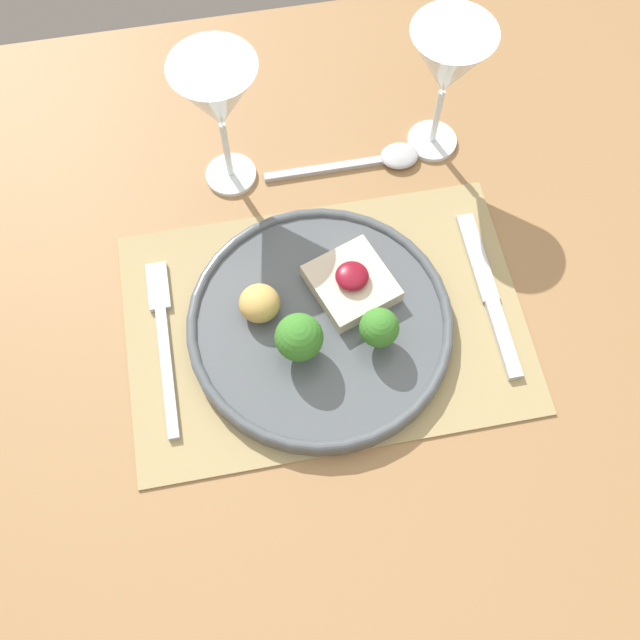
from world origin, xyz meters
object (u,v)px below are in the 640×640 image
wine_glass_near (448,66)px  spoon (378,159)px  knife (492,304)px  fork (163,333)px  wine_glass_far (218,99)px  dinner_plate (321,321)px

wine_glass_near → spoon: bearing=-166.2°
knife → wine_glass_near: size_ratio=1.16×
fork → knife: bearing=-2.2°
fork → spoon: spoon is taller
fork → wine_glass_near: size_ratio=1.16×
wine_glass_far → dinner_plate: bearing=-72.4°
knife → spoon: 0.23m
knife → spoon: (-0.08, 0.22, -0.00)m
dinner_plate → fork: dinner_plate is taller
spoon → wine_glass_far: size_ratio=1.04×
dinner_plate → wine_glass_near: wine_glass_near is taller
wine_glass_far → fork: bearing=-116.9°
fork → spoon: 0.34m
spoon → wine_glass_far: 0.23m
dinner_plate → knife: (0.19, -0.01, -0.01)m
fork → knife: (0.37, -0.03, 0.00)m
knife → wine_glass_far: (-0.27, 0.23, 0.13)m
spoon → wine_glass_near: 0.15m
fork → wine_glass_far: bearing=65.7°
knife → wine_glass_near: wine_glass_near is taller
dinner_plate → wine_glass_far: size_ratio=1.57×
fork → spoon: bearing=36.1°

